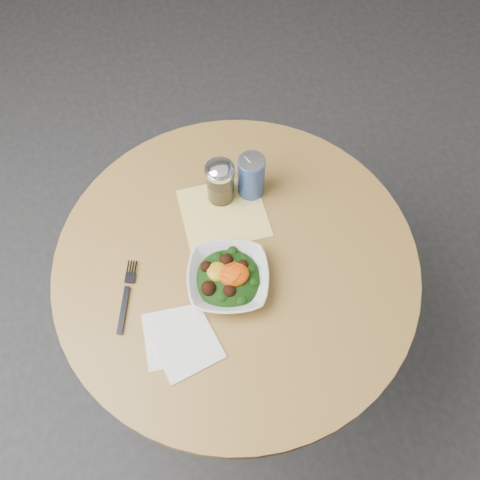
% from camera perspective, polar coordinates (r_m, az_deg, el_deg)
% --- Properties ---
extents(ground, '(6.00, 6.00, 0.00)m').
position_cam_1_polar(ground, '(2.01, -0.28, -11.77)').
color(ground, '#2A2A2D').
rests_on(ground, ground).
extents(table, '(0.90, 0.90, 0.75)m').
position_cam_1_polar(table, '(1.49, -0.37, -5.62)').
color(table, black).
rests_on(table, ground).
extents(cloth_napkin, '(0.22, 0.20, 0.00)m').
position_cam_1_polar(cloth_napkin, '(1.38, -1.75, 2.90)').
color(cloth_napkin, yellow).
rests_on(cloth_napkin, table).
extents(paper_napkins, '(0.18, 0.18, 0.00)m').
position_cam_1_polar(paper_napkins, '(1.24, -6.36, -10.61)').
color(paper_napkins, white).
rests_on(paper_napkins, table).
extents(salad_bowl, '(0.23, 0.23, 0.07)m').
position_cam_1_polar(salad_bowl, '(1.26, -1.27, -4.09)').
color(salad_bowl, silver).
rests_on(salad_bowl, table).
extents(fork, '(0.07, 0.18, 0.00)m').
position_cam_1_polar(fork, '(1.30, -11.99, -5.61)').
color(fork, black).
rests_on(fork, table).
extents(spice_shaker, '(0.07, 0.07, 0.13)m').
position_cam_1_polar(spice_shaker, '(1.35, -2.12, 6.24)').
color(spice_shaker, silver).
rests_on(spice_shaker, table).
extents(beverage_can, '(0.07, 0.07, 0.13)m').
position_cam_1_polar(beverage_can, '(1.36, 1.20, 6.82)').
color(beverage_can, '#0D1E94').
rests_on(beverage_can, table).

